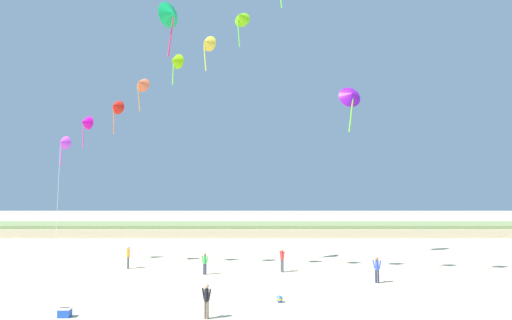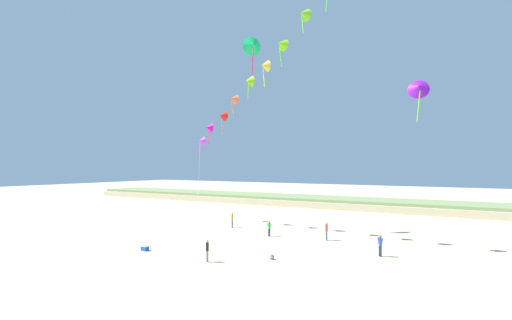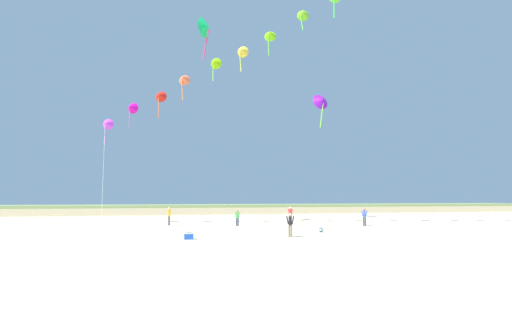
{
  "view_description": "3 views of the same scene",
  "coord_description": "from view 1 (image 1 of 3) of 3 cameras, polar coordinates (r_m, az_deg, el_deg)",
  "views": [
    {
      "loc": [
        1.43,
        -17.12,
        5.96
      ],
      "look_at": [
        1.41,
        8.7,
        7.71
      ],
      "focal_mm": 32.0,
      "sensor_mm": 36.0,
      "label": 1
    },
    {
      "loc": [
        17.32,
        -18.09,
        7.0
      ],
      "look_at": [
        0.54,
        8.94,
        7.41
      ],
      "focal_mm": 28.0,
      "sensor_mm": 36.0,
      "label": 2
    },
    {
      "loc": [
        -9.74,
        -21.15,
        2.65
      ],
      "look_at": [
        -2.09,
        9.25,
        5.61
      ],
      "focal_mm": 28.0,
      "sensor_mm": 36.0,
      "label": 3
    }
  ],
  "objects": [
    {
      "name": "dune_ridge",
      "position": [
        63.53,
        -1.25,
        -8.6
      ],
      "size": [
        120.0,
        10.79,
        1.49
      ],
      "color": "#BFAE8B",
      "rests_on": "ground"
    },
    {
      "name": "beach_cooler",
      "position": [
        24.45,
        -22.74,
        -17.18
      ],
      "size": [
        0.58,
        0.41,
        0.46
      ],
      "color": "blue",
      "rests_on": "ground"
    },
    {
      "name": "person_near_right",
      "position": [
        37.14,
        -15.64,
        -11.43
      ],
      "size": [
        0.35,
        0.57,
        1.71
      ],
      "color": "#474C56",
      "rests_on": "ground"
    },
    {
      "name": "person_near_left",
      "position": [
        33.58,
        -6.36,
        -12.58
      ],
      "size": [
        0.53,
        0.21,
        1.5
      ],
      "color": "#282D4C",
      "rests_on": "ground"
    },
    {
      "name": "person_mid_center",
      "position": [
        22.39,
        -6.16,
        -16.85
      ],
      "size": [
        0.51,
        0.38,
        1.6
      ],
      "color": "#726656",
      "rests_on": "ground"
    },
    {
      "name": "person_far_right",
      "position": [
        34.36,
        3.34,
        -12.15
      ],
      "size": [
        0.39,
        0.57,
        1.76
      ],
      "color": "#474C56",
      "rests_on": "ground"
    },
    {
      "name": "large_kite_mid_trail",
      "position": [
        43.27,
        11.82,
        7.91
      ],
      "size": [
        2.3,
        1.67,
        4.52
      ],
      "color": "purple"
    },
    {
      "name": "large_kite_low_lead",
      "position": [
        37.84,
        -10.52,
        17.46
      ],
      "size": [
        1.78,
        2.05,
        4.36
      ],
      "color": "#13C75F"
    },
    {
      "name": "kite_banner_string",
      "position": [
        33.32,
        -3.83,
        16.41
      ],
      "size": [
        29.1,
        13.73,
        25.71
      ],
      "color": "#C33DEB"
    },
    {
      "name": "beach_ball",
      "position": [
        25.54,
        3.0,
        -16.96
      ],
      "size": [
        0.36,
        0.36,
        0.36
      ],
      "color": "blue",
      "rests_on": "ground"
    },
    {
      "name": "person_far_left",
      "position": [
        31.4,
        14.94,
        -12.91
      ],
      "size": [
        0.55,
        0.36,
        1.66
      ],
      "color": "#282D4C",
      "rests_on": "ground"
    }
  ]
}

